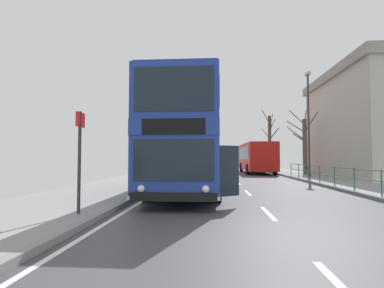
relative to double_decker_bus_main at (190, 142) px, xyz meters
name	(u,v)px	position (x,y,z in m)	size (l,w,h in m)	color
ground	(255,237)	(1.84, -7.89, -2.21)	(15.80, 140.00, 0.20)	#424247
double_decker_bus_main	(190,142)	(0.00, 0.00, 0.00)	(3.22, 11.23, 4.29)	navy
background_bus_far_lane	(256,157)	(5.37, 16.73, -0.65)	(2.79, 9.33, 2.91)	red
pedestrian_railing_far_kerb	(354,175)	(7.01, -0.49, -1.46)	(0.05, 20.60, 0.95)	#236B4C
bus_stop_sign_near	(80,150)	(-2.21, -6.46, -0.56)	(0.08, 0.44, 2.51)	#2D2D33
street_lamp_far_side	(308,116)	(7.93, 8.34, 2.28)	(0.28, 0.60, 7.56)	#38383D
bare_tree_far_00	(270,141)	(8.13, 24.24, 1.34)	(2.11, 1.84, 7.35)	#423328
bare_tree_far_01	(304,144)	(8.79, 12.37, 0.45)	(1.68, 3.59, 5.59)	brown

